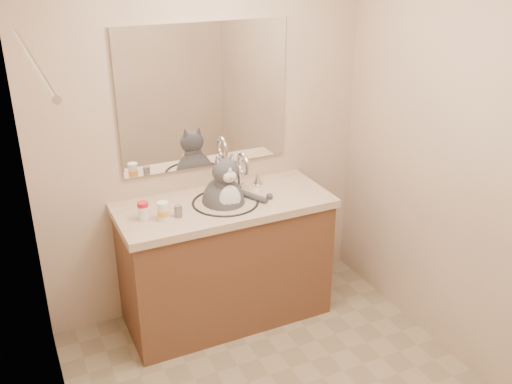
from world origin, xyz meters
The scene contains 8 objects.
room centered at (0.00, 0.00, 1.20)m, with size 2.22×2.52×2.42m.
vanity centered at (0.00, 0.96, 0.44)m, with size 1.34×0.59×1.12m.
mirror centered at (0.00, 1.24, 1.45)m, with size 1.10×0.02×0.90m, color white.
shower_curtain centered at (-1.05, 0.10, 1.03)m, with size 0.02×1.30×1.93m.
cat centered at (0.00, 0.95, 0.86)m, with size 0.38×0.30×0.53m.
pill_bottle_redcap centered at (-0.52, 0.93, 0.91)m, with size 0.08×0.08×0.11m.
pill_bottle_orange centered at (-0.41, 0.88, 0.90)m, with size 0.07×0.07×0.11m.
grey_canister centered at (-0.32, 0.88, 0.89)m, with size 0.06×0.06×0.07m.
Camera 1 is at (-1.20, -2.02, 2.34)m, focal length 40.00 mm.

